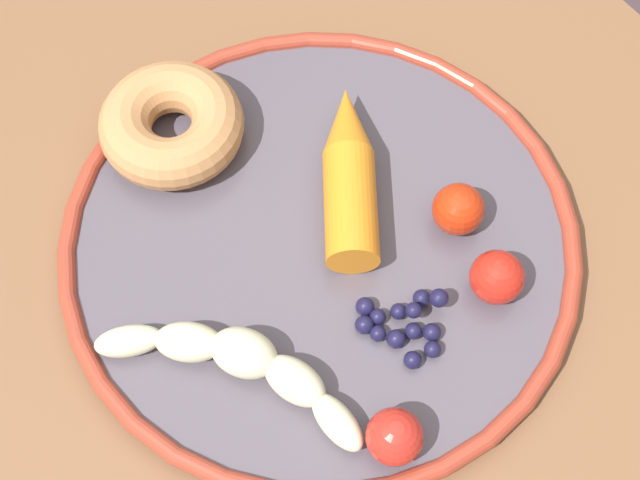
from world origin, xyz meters
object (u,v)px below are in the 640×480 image
(dining_table, at_px, (263,340))
(banana, at_px, (240,364))
(carrot_orange, at_px, (349,172))
(blueberry_pile, at_px, (403,323))
(donut, at_px, (172,125))
(plate, at_px, (320,242))
(tomato_near, at_px, (458,209))
(tomato_far, at_px, (497,277))
(tomato_mid, at_px, (392,438))

(dining_table, xyz_separation_m, banana, (0.05, -0.05, 0.14))
(carrot_orange, relative_size, blueberry_pile, 2.19)
(donut, bearing_deg, plate, 15.22)
(blueberry_pile, distance_m, tomato_near, 0.08)
(donut, bearing_deg, dining_table, -6.82)
(plate, xyz_separation_m, tomato_far, (0.09, 0.07, 0.02))
(plate, bearing_deg, blueberry_pile, 3.11)
(dining_table, relative_size, plate, 2.71)
(donut, xyz_separation_m, tomato_mid, (0.26, -0.02, -0.00))
(plate, distance_m, donut, 0.13)
(plate, relative_size, carrot_orange, 2.67)
(banana, relative_size, carrot_orange, 1.19)
(banana, relative_size, donut, 1.54)
(donut, xyz_separation_m, tomato_far, (0.22, 0.10, -0.00))
(donut, relative_size, tomato_near, 2.87)
(banana, height_order, donut, donut)
(blueberry_pile, distance_m, tomato_far, 0.06)
(tomato_near, bearing_deg, dining_table, -112.69)
(banana, xyz_separation_m, tomato_mid, (0.09, 0.04, 0.00))
(donut, relative_size, tomato_far, 2.84)
(plate, relative_size, tomato_near, 9.97)
(tomato_near, bearing_deg, donut, -145.69)
(banana, xyz_separation_m, tomato_far, (0.05, 0.16, 0.00))
(tomato_near, bearing_deg, banana, -89.67)
(plate, relative_size, donut, 3.47)
(dining_table, height_order, tomato_far, tomato_far)
(plate, bearing_deg, donut, -164.78)
(dining_table, bearing_deg, tomato_mid, -0.65)
(banana, distance_m, blueberry_pile, 0.10)
(carrot_orange, xyz_separation_m, tomato_far, (0.12, 0.03, 0.00))
(dining_table, relative_size, tomato_far, 26.79)
(tomato_near, relative_size, tomato_mid, 1.01)
(dining_table, bearing_deg, carrot_orange, 97.61)
(carrot_orange, xyz_separation_m, blueberry_pile, (0.10, -0.04, -0.01))
(banana, relative_size, blueberry_pile, 2.60)
(plate, bearing_deg, carrot_orange, 118.55)
(dining_table, xyz_separation_m, carrot_orange, (-0.01, 0.09, 0.15))
(banana, bearing_deg, plate, 115.22)
(banana, xyz_separation_m, carrot_orange, (-0.07, 0.13, 0.00))
(plate, bearing_deg, dining_table, -102.36)
(plate, height_order, tomato_near, tomato_near)
(donut, distance_m, tomato_far, 0.24)
(blueberry_pile, bearing_deg, carrot_orange, 160.56)
(carrot_orange, xyz_separation_m, tomato_near, (0.06, 0.04, -0.00))
(plate, xyz_separation_m, tomato_mid, (0.13, -0.05, 0.02))
(blueberry_pile, relative_size, tomato_far, 1.69)
(blueberry_pile, xyz_separation_m, tomato_far, (0.01, 0.06, 0.01))
(donut, xyz_separation_m, blueberry_pile, (0.20, 0.04, -0.01))
(carrot_orange, xyz_separation_m, donut, (-0.10, -0.07, 0.00))
(carrot_orange, distance_m, tomato_mid, 0.18)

